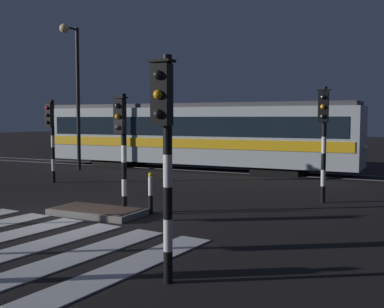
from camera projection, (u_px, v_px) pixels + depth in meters
ground_plane at (66, 220)px, 11.95m from camera, size 120.00×120.00×0.00m
rail_near at (234, 173)px, 22.20m from camera, size 80.00×0.12×0.03m
rail_far at (245, 170)px, 23.48m from camera, size 80.00×0.12×0.03m
traffic_island at (97, 212)px, 12.55m from camera, size 2.40×1.24×0.18m
traffic_light_corner_near_right at (165, 134)px, 7.14m from camera, size 0.36×0.42×3.47m
traffic_light_median_centre at (122, 135)px, 12.62m from camera, size 0.36×0.42×3.17m
traffic_light_corner_far_right at (324, 127)px, 14.17m from camera, size 0.36×0.42×3.46m
traffic_light_corner_far_left at (51, 128)px, 18.67m from camera, size 0.36×0.42×3.25m
street_lamp_trackside_left at (74, 79)px, 23.13m from camera, size 0.44×1.21×6.94m
tram at (193, 134)px, 23.81m from camera, size 16.24×2.58×4.15m
bollard_island_edge at (151, 193)px, 12.63m from camera, size 0.12×0.12×1.11m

